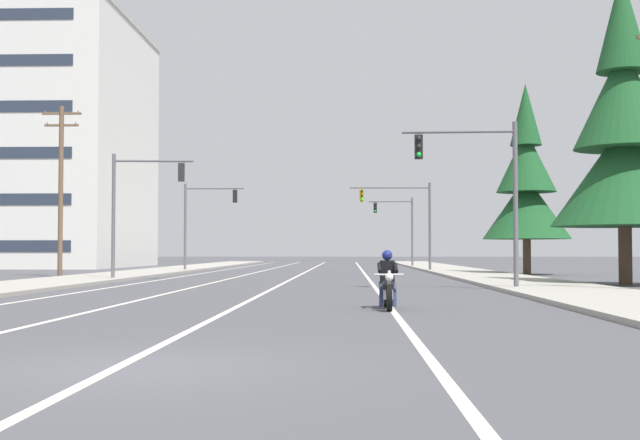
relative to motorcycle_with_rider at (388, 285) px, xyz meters
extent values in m
plane|color=#47474C|center=(-3.60, -10.43, -0.59)|extent=(400.00, 400.00, 0.00)
cube|color=beige|center=(-3.84, 34.57, -0.58)|extent=(0.16, 100.00, 0.01)
cube|color=beige|center=(-7.08, 34.57, -0.58)|extent=(0.16, 100.00, 0.01)
cube|color=beige|center=(0.10, 34.57, -0.58)|extent=(0.16, 100.00, 0.01)
cube|color=beige|center=(-10.29, 34.57, -0.58)|extent=(0.16, 100.00, 0.01)
cube|color=#9E998E|center=(6.59, 29.57, -0.52)|extent=(4.40, 110.00, 0.14)
cube|color=#9E998E|center=(-13.79, 29.57, -0.52)|extent=(4.40, 110.00, 0.14)
cylinder|color=black|center=(0.00, -0.82, -0.27)|extent=(0.12, 0.64, 0.64)
cylinder|color=black|center=(0.00, 0.73, -0.27)|extent=(0.12, 0.64, 0.64)
cylinder|color=silver|center=(0.00, -0.72, 0.05)|extent=(0.07, 0.33, 0.68)
sphere|color=white|center=(0.00, -0.87, 0.23)|extent=(0.20, 0.20, 0.20)
cylinder|color=silver|center=(0.00, -0.67, 0.28)|extent=(0.70, 0.05, 0.04)
ellipsoid|color=black|center=(0.00, -0.17, 0.01)|extent=(0.32, 0.56, 0.28)
cube|color=silver|center=(0.00, -0.05, -0.22)|extent=(0.24, 0.44, 0.24)
cube|color=black|center=(0.00, 0.27, -0.05)|extent=(0.28, 0.52, 0.12)
cube|color=black|center=(0.00, 0.68, 0.03)|extent=(0.20, 0.36, 0.08)
cylinder|color=silver|center=(-0.14, 0.35, -0.29)|extent=(0.08, 0.55, 0.08)
cube|color=black|center=(0.00, 0.23, 0.33)|extent=(0.36, 0.24, 0.56)
sphere|color=navy|center=(0.00, 0.21, 0.74)|extent=(0.26, 0.26, 0.26)
cylinder|color=navy|center=(0.14, 0.09, -0.05)|extent=(0.14, 0.44, 0.30)
cylinder|color=navy|center=(0.16, -0.09, -0.35)|extent=(0.11, 0.16, 0.35)
cylinder|color=black|center=(0.20, -0.03, 0.43)|extent=(0.10, 0.52, 0.27)
cylinder|color=navy|center=(-0.14, 0.09, -0.05)|extent=(0.14, 0.44, 0.30)
cylinder|color=navy|center=(-0.16, -0.09, -0.35)|extent=(0.11, 0.16, 0.35)
cylinder|color=black|center=(-0.20, -0.03, 0.43)|extent=(0.10, 0.52, 0.27)
cylinder|color=#56565B|center=(5.19, 10.00, 2.51)|extent=(0.18, 0.18, 6.20)
cylinder|color=#56565B|center=(3.11, 10.08, 5.26)|extent=(4.15, 0.28, 0.11)
cube|color=black|center=(1.66, 10.14, 4.71)|extent=(0.31, 0.25, 0.90)
sphere|color=black|center=(1.65, 9.98, 5.01)|extent=(0.18, 0.18, 0.18)
sphere|color=black|center=(1.65, 9.98, 4.71)|extent=(0.18, 0.18, 0.18)
sphere|color=green|center=(1.65, 9.98, 4.41)|extent=(0.18, 0.18, 0.18)
cylinder|color=#56565B|center=(-12.42, 19.47, 2.51)|extent=(0.18, 0.18, 6.20)
cylinder|color=#56565B|center=(-10.50, 19.60, 5.26)|extent=(3.87, 0.38, 0.11)
cube|color=black|center=(-9.14, 19.69, 4.71)|extent=(0.32, 0.26, 0.90)
sphere|color=black|center=(-9.16, 19.85, 5.01)|extent=(0.18, 0.18, 0.18)
sphere|color=black|center=(-9.16, 19.85, 4.71)|extent=(0.18, 0.18, 0.18)
sphere|color=green|center=(-9.16, 19.85, 4.41)|extent=(0.18, 0.18, 0.18)
cylinder|color=#56565B|center=(4.76, 37.25, 2.51)|extent=(0.18, 0.18, 6.20)
cylinder|color=#56565B|center=(1.96, 37.11, 5.26)|extent=(5.59, 0.38, 0.11)
cube|color=#B79319|center=(0.01, 37.02, 4.71)|extent=(0.31, 0.25, 0.90)
sphere|color=black|center=(0.02, 36.86, 5.01)|extent=(0.18, 0.18, 0.18)
sphere|color=black|center=(0.02, 36.86, 4.71)|extent=(0.18, 0.18, 0.18)
sphere|color=green|center=(0.02, 36.86, 4.41)|extent=(0.18, 0.18, 0.18)
cylinder|color=#56565B|center=(-12.44, 37.49, 2.51)|extent=(0.18, 0.18, 6.20)
cylinder|color=#56565B|center=(-10.37, 37.51, 5.26)|extent=(4.14, 0.14, 0.11)
cube|color=black|center=(-8.92, 37.52, 4.71)|extent=(0.30, 0.24, 0.90)
sphere|color=black|center=(-8.92, 37.67, 5.01)|extent=(0.18, 0.18, 0.18)
sphere|color=black|center=(-8.92, 37.67, 4.71)|extent=(0.18, 0.18, 0.18)
sphere|color=green|center=(-8.92, 37.67, 4.41)|extent=(0.18, 0.18, 0.18)
cylinder|color=#56565B|center=(4.79, 53.20, 2.51)|extent=(0.18, 0.18, 6.20)
cylinder|color=#56565B|center=(2.86, 53.32, 5.26)|extent=(3.87, 0.35, 0.11)
cube|color=black|center=(1.50, 53.40, 4.71)|extent=(0.31, 0.26, 0.90)
sphere|color=black|center=(1.50, 53.25, 5.01)|extent=(0.18, 0.18, 0.18)
sphere|color=black|center=(1.50, 53.25, 4.71)|extent=(0.18, 0.18, 0.18)
sphere|color=green|center=(1.50, 53.25, 4.41)|extent=(0.18, 0.18, 0.18)
cylinder|color=brown|center=(-16.73, 24.26, 4.12)|extent=(0.26, 0.26, 9.41)
cube|color=brown|center=(-16.73, 24.26, 8.42)|extent=(2.17, 0.12, 0.12)
cylinder|color=slate|center=(-17.64, 24.26, 8.52)|extent=(0.08, 0.08, 0.12)
cylinder|color=slate|center=(-15.81, 24.26, 8.52)|extent=(0.08, 0.08, 0.12)
cube|color=brown|center=(-16.73, 24.26, 7.77)|extent=(1.88, 0.12, 0.12)
cylinder|color=slate|center=(-17.51, 24.26, 7.87)|extent=(0.08, 0.08, 0.12)
cylinder|color=slate|center=(-15.94, 24.26, 7.87)|extent=(0.08, 0.08, 0.12)
cylinder|color=#423023|center=(10.62, 14.42, 0.65)|extent=(0.55, 0.55, 2.48)
cone|color=#194C23|center=(10.62, 14.42, 4.06)|extent=(6.05, 6.05, 4.34)
cone|color=#194C23|center=(10.62, 14.42, 7.31)|extent=(4.11, 4.11, 4.34)
cone|color=#194C23|center=(10.62, 14.42, 10.56)|extent=(2.18, 2.18, 4.34)
cylinder|color=#4C3828|center=(9.84, 29.75, 0.49)|extent=(0.48, 0.48, 2.16)
cone|color=#194C23|center=(9.84, 29.75, 3.46)|extent=(5.28, 5.28, 3.78)
cone|color=#194C23|center=(9.84, 29.75, 6.30)|extent=(3.59, 3.59, 3.78)
cone|color=#194C23|center=(9.84, 29.75, 9.14)|extent=(1.90, 1.90, 3.78)
camera|label=1|loc=(-1.00, -20.58, 0.85)|focal=46.51mm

